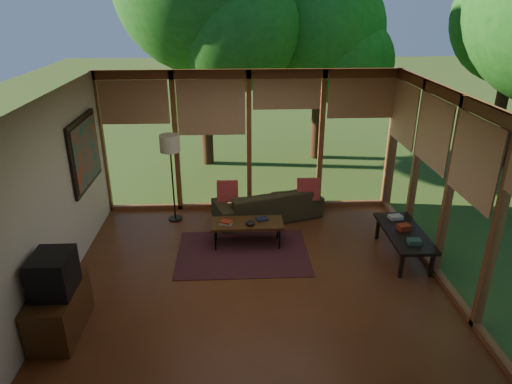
{
  "coord_description": "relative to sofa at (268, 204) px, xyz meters",
  "views": [
    {
      "loc": [
        -0.26,
        -5.81,
        3.85
      ],
      "look_at": [
        0.05,
        0.7,
        1.09
      ],
      "focal_mm": 32.0,
      "sensor_mm": 36.0,
      "label": 1
    }
  ],
  "objects": [
    {
      "name": "floor",
      "position": [
        -0.33,
        -2.0,
        -0.29
      ],
      "size": [
        5.5,
        5.5,
        0.0
      ],
      "primitive_type": "plane",
      "color": "brown",
      "rests_on": "ground"
    },
    {
      "name": "ceiling",
      "position": [
        -0.33,
        -2.0,
        2.41
      ],
      "size": [
        5.5,
        5.5,
        0.0
      ],
      "primitive_type": "plane",
      "rotation": [
        3.14,
        0.0,
        0.0
      ],
      "color": "silver",
      "rests_on": "ground"
    },
    {
      "name": "wall_left",
      "position": [
        -3.08,
        -2.0,
        1.06
      ],
      "size": [
        0.04,
        5.0,
        2.7
      ],
      "primitive_type": "cube",
      "color": "beige",
      "rests_on": "ground"
    },
    {
      "name": "wall_front",
      "position": [
        -0.33,
        -4.5,
        1.06
      ],
      "size": [
        5.5,
        0.04,
        2.7
      ],
      "primitive_type": "cube",
      "color": "beige",
      "rests_on": "ground"
    },
    {
      "name": "window_wall_back",
      "position": [
        -0.33,
        0.5,
        1.06
      ],
      "size": [
        5.5,
        0.12,
        2.7
      ],
      "primitive_type": "cube",
      "color": "brown",
      "rests_on": "ground"
    },
    {
      "name": "window_wall_right",
      "position": [
        2.42,
        -2.0,
        1.06
      ],
      "size": [
        0.12,
        5.0,
        2.7
      ],
      "primitive_type": "cube",
      "color": "brown",
      "rests_on": "ground"
    },
    {
      "name": "exterior_lawn",
      "position": [
        7.67,
        6.0,
        -0.3
      ],
      "size": [
        40.0,
        40.0,
        0.0
      ],
      "primitive_type": "plane",
      "color": "#385921",
      "rests_on": "ground"
    },
    {
      "name": "tree_ne",
      "position": [
        1.52,
        3.65,
        2.85
      ],
      "size": [
        3.04,
        3.04,
        4.67
      ],
      "color": "#3D2516",
      "rests_on": "ground"
    },
    {
      "name": "rug",
      "position": [
        -0.5,
        -1.3,
        -0.29
      ],
      "size": [
        2.14,
        1.51,
        0.01
      ],
      "primitive_type": "cube",
      "color": "maroon",
      "rests_on": "floor"
    },
    {
      "name": "sofa",
      "position": [
        0.0,
        0.0,
        0.0
      ],
      "size": [
        2.14,
        1.33,
        0.58
      ],
      "primitive_type": "imported",
      "rotation": [
        0.0,
        0.0,
        3.44
      ],
      "color": "#36301B",
      "rests_on": "floor"
    },
    {
      "name": "pillow_left",
      "position": [
        -0.75,
        -0.05,
        0.28
      ],
      "size": [
        0.39,
        0.21,
        0.41
      ],
      "primitive_type": "cube",
      "rotation": [
        -0.21,
        0.0,
        0.0
      ],
      "color": "maroon",
      "rests_on": "sofa"
    },
    {
      "name": "pillow_right",
      "position": [
        0.75,
        -0.05,
        0.29
      ],
      "size": [
        0.41,
        0.22,
        0.43
      ],
      "primitive_type": "cube",
      "rotation": [
        -0.21,
        0.0,
        0.0
      ],
      "color": "maroon",
      "rests_on": "sofa"
    },
    {
      "name": "ct_book_lower",
      "position": [
        -0.77,
        -1.07,
        0.15
      ],
      "size": [
        0.23,
        0.19,
        0.03
      ],
      "primitive_type": "cube",
      "rotation": [
        0.0,
        0.0,
        -0.25
      ],
      "color": "#B2A8A1",
      "rests_on": "coffee_table"
    },
    {
      "name": "ct_book_upper",
      "position": [
        -0.77,
        -1.07,
        0.18
      ],
      "size": [
        0.22,
        0.19,
        0.03
      ],
      "primitive_type": "cube",
      "rotation": [
        0.0,
        0.0,
        -0.4
      ],
      "color": "maroon",
      "rests_on": "coffee_table"
    },
    {
      "name": "ct_book_side",
      "position": [
        -0.17,
        -0.94,
        0.15
      ],
      "size": [
        0.23,
        0.2,
        0.03
      ],
      "primitive_type": "cube",
      "rotation": [
        0.0,
        0.0,
        0.32
      ],
      "color": "black",
      "rests_on": "coffee_table"
    },
    {
      "name": "ct_bowl",
      "position": [
        -0.37,
        -1.12,
        0.17
      ],
      "size": [
        0.16,
        0.16,
        0.07
      ],
      "primitive_type": "ellipsoid",
      "color": "black",
      "rests_on": "coffee_table"
    },
    {
      "name": "media_cabinet",
      "position": [
        -2.8,
        -3.1,
        0.01
      ],
      "size": [
        0.5,
        1.0,
        0.6
      ],
      "primitive_type": "cube",
      "color": "#4A2B14",
      "rests_on": "floor"
    },
    {
      "name": "television",
      "position": [
        -2.78,
        -3.1,
        0.56
      ],
      "size": [
        0.45,
        0.55,
        0.5
      ],
      "primitive_type": "cube",
      "color": "black",
      "rests_on": "media_cabinet"
    },
    {
      "name": "console_book_a",
      "position": [
        2.07,
        -1.91,
        0.2
      ],
      "size": [
        0.2,
        0.15,
        0.07
      ],
      "primitive_type": "cube",
      "rotation": [
        0.0,
        0.0,
        -0.06
      ],
      "color": "#2E5042",
      "rests_on": "side_console"
    },
    {
      "name": "console_book_b",
      "position": [
        2.07,
        -1.46,
        0.21
      ],
      "size": [
        0.22,
        0.18,
        0.09
      ],
      "primitive_type": "cube",
      "rotation": [
        0.0,
        0.0,
        0.22
      ],
      "color": "maroon",
      "rests_on": "side_console"
    },
    {
      "name": "console_book_c",
      "position": [
        2.07,
        -1.06,
        0.19
      ],
      "size": [
        0.24,
        0.19,
        0.06
      ],
      "primitive_type": "cube",
      "rotation": [
        0.0,
        0.0,
        0.17
      ],
      "color": "#B2A8A1",
      "rests_on": "side_console"
    },
    {
      "name": "floor_lamp",
      "position": [
        -1.75,
        0.01,
        1.11
      ],
      "size": [
        0.36,
        0.36,
        1.65
      ],
      "color": "black",
      "rests_on": "floor"
    },
    {
      "name": "coffee_table",
      "position": [
        -0.42,
        -1.02,
        0.1
      ],
      "size": [
        1.2,
        0.5,
        0.43
      ],
      "color": "#4A2B14",
      "rests_on": "floor"
    },
    {
      "name": "side_console",
      "position": [
        2.07,
        -1.51,
        0.12
      ],
      "size": [
        0.6,
        1.4,
        0.46
      ],
      "color": "black",
      "rests_on": "floor"
    },
    {
      "name": "wall_painting",
      "position": [
        -3.04,
        -0.6,
        1.26
      ],
      "size": [
        0.06,
        1.35,
        1.15
      ],
      "color": "black",
      "rests_on": "wall_left"
    }
  ]
}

